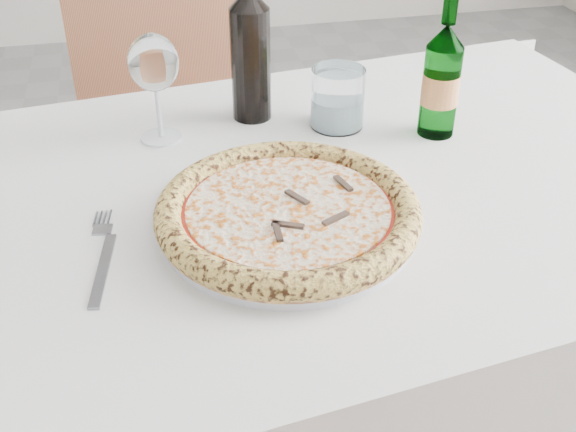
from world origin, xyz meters
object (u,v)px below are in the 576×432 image
object	(u,v)px
plate	(288,223)
tumbler	(337,102)
pizza	(288,212)
beer_bottle	(441,81)
chair_far	(177,110)
wine_glass	(154,65)
wine_bottle	(250,53)
dining_table	(273,245)

from	to	relation	value
plate	tumbler	size ratio (longest dim) A/B	3.33
pizza	beer_bottle	world-z (taller)	beer_bottle
plate	tumbler	bearing A→B (deg)	62.60
plate	pizza	distance (m)	0.02
chair_far	tumbler	world-z (taller)	chair_far
wine_glass	chair_far	bearing A→B (deg)	84.34
wine_bottle	plate	bearing A→B (deg)	-92.31
plate	wine_glass	bearing A→B (deg)	115.94
tumbler	beer_bottle	xyz separation A→B (m)	(0.15, -0.06, 0.05)
wine_glass	wine_bottle	distance (m)	0.16
dining_table	wine_bottle	world-z (taller)	wine_bottle
dining_table	pizza	distance (m)	0.16
dining_table	wine_bottle	size ratio (longest dim) A/B	5.52
beer_bottle	pizza	bearing A→B (deg)	-143.41
wine_bottle	chair_far	bearing A→B (deg)	100.19
dining_table	chair_far	xyz separation A→B (m)	(-0.08, 0.77, -0.13)
chair_far	plate	xyz separation A→B (m)	(0.08, -0.87, 0.23)
beer_bottle	wine_bottle	distance (m)	0.30
plate	wine_glass	xyz separation A→B (m)	(-0.14, 0.29, 0.11)
dining_table	wine_bottle	distance (m)	0.31
dining_table	chair_far	distance (m)	0.78
beer_bottle	wine_bottle	bearing A→B (deg)	156.09
chair_far	wine_glass	distance (m)	0.68
plate	tumbler	xyz separation A→B (m)	(0.14, 0.27, 0.03)
dining_table	chair_far	bearing A→B (deg)	96.13
wine_glass	tumbler	size ratio (longest dim) A/B	1.77
chair_far	plate	size ratio (longest dim) A/B	2.91
dining_table	tumbler	bearing A→B (deg)	50.70
pizza	beer_bottle	bearing A→B (deg)	36.59
plate	pizza	bearing A→B (deg)	147.99
plate	pizza	xyz separation A→B (m)	(-0.00, 0.00, 0.02)
dining_table	beer_bottle	distance (m)	0.36
tumbler	plate	bearing A→B (deg)	-117.40
pizza	beer_bottle	distance (m)	0.36
beer_bottle	wine_glass	bearing A→B (deg)	170.08
dining_table	tumbler	size ratio (longest dim) A/B	14.92
tumbler	beer_bottle	distance (m)	0.16
tumbler	chair_far	bearing A→B (deg)	110.60
plate	chair_far	bearing A→B (deg)	95.43
chair_far	beer_bottle	distance (m)	0.81
chair_far	beer_bottle	size ratio (longest dim) A/B	4.19
plate	wine_bottle	world-z (taller)	wine_bottle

